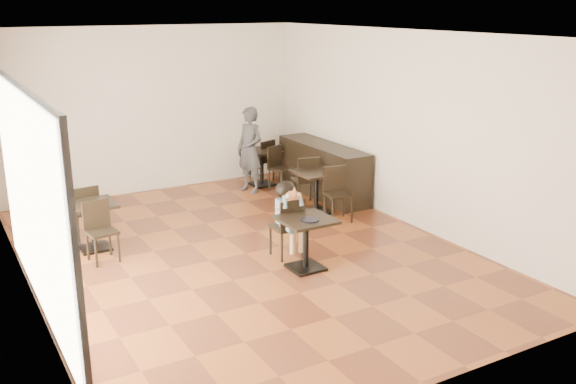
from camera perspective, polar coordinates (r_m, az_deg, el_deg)
floor at (r=9.65m, az=-3.75°, el=-5.47°), size 6.00×8.00×0.01m
ceiling at (r=8.96m, az=-4.14°, el=13.88°), size 6.00×8.00×0.01m
wall_back at (r=12.83m, az=-11.86°, el=7.16°), size 6.00×0.01×3.20m
wall_front at (r=5.97m, az=13.21°, el=-3.54°), size 6.00×0.01×3.20m
wall_left at (r=8.35m, az=-22.76°, el=1.32°), size 0.01×8.00×3.20m
wall_right at (r=10.79m, az=10.59°, el=5.52°), size 0.01×8.00×3.20m
storefront_window at (r=7.93m, az=-21.89°, el=-0.85°), size 0.04×4.50×2.60m
child_table at (r=8.96m, az=1.60°, el=-4.62°), size 0.71×0.71×0.75m
child_chair at (r=9.38m, az=-0.15°, el=-3.14°), size 0.41×0.41×0.90m
child at (r=9.34m, az=-0.15°, el=-2.47°), size 0.41×0.57×1.14m
plate at (r=8.75m, az=1.96°, el=-2.48°), size 0.25×0.25×0.02m
pizza_slice at (r=9.06m, az=0.44°, el=-0.31°), size 0.26×0.20×0.06m
adult_patron at (r=12.56m, az=-3.42°, el=3.75°), size 0.57×0.71×1.68m
cafe_table_mid at (r=11.34m, az=2.51°, el=-0.02°), size 0.85×0.85×0.77m
cafe_table_left at (r=10.11m, az=-16.95°, el=-2.92°), size 0.77×0.77×0.73m
cafe_table_back at (r=13.12m, az=-2.35°, el=2.19°), size 0.88×0.88×0.73m
chair_mid_a at (r=11.82m, az=1.51°, el=1.07°), size 0.49×0.49×0.93m
chair_mid_b at (r=10.93m, az=4.50°, el=-0.26°), size 0.49×0.49×0.93m
chair_left_a at (r=10.60m, az=-17.67°, el=-1.67°), size 0.44×0.44×0.88m
chair_left_b at (r=9.58m, az=-16.22°, el=-3.47°), size 0.44×0.44×0.88m
chair_back_a at (r=13.40m, az=-2.33°, el=2.82°), size 0.50×0.50×0.88m
chair_back_b at (r=12.70m, az=-0.61°, el=2.06°), size 0.50×0.50×0.88m
service_counter at (r=12.40m, az=3.13°, el=1.97°), size 0.60×2.40×1.00m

